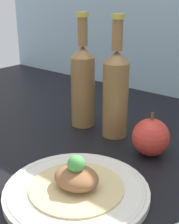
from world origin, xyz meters
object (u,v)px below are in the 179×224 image
plated_food (76,180)px  cider_bottle_right (116,91)px  apple (151,137)px  plate (77,190)px  cider_bottle_left (83,83)px

plated_food → cider_bottle_right: cider_bottle_right is taller
apple → plate: bearing=-96.6°
plated_food → cider_bottle_left: size_ratio=0.57×
cider_bottle_right → apple: size_ratio=2.97×
cider_bottle_left → cider_bottle_right: 10.61cm
plate → plated_food: (0.00, 0.00, 2.28)cm
plate → apple: 22.20cm
cider_bottle_right → apple: (12.24, -3.44, -7.48)cm
plate → cider_bottle_left: cider_bottle_left is taller
plate → cider_bottle_right: 29.15cm
plate → plated_food: 2.28cm
plate → apple: (2.51, 21.80, 3.38)cm
cider_bottle_left → cider_bottle_right: same height
plate → apple: apple is taller
plate → cider_bottle_right: bearing=111.1°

